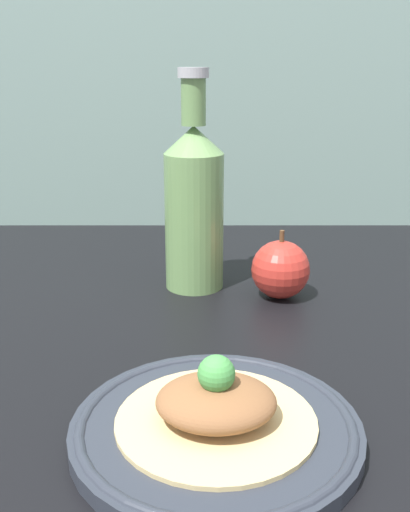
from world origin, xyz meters
TOP-DOWN VIEW (x-y plane):
  - ground_plane at (0.00, 0.00)cm, footprint 180.00×110.00cm
  - plate at (-4.71, -11.63)cm, footprint 23.06×23.06cm
  - plated_food at (-4.71, -11.63)cm, footprint 15.90×15.90cm
  - cider_bottle at (-6.97, 21.83)cm, footprint 7.52×7.52cm
  - apple at (3.83, 17.97)cm, footprint 7.30×7.30cm

SIDE VIEW (x-z plane):
  - ground_plane at x=0.00cm, z-range -4.00..0.00cm
  - plate at x=-4.71cm, z-range 0.05..1.68cm
  - plated_food at x=-4.71cm, z-range 0.07..5.90cm
  - apple at x=3.83cm, z-range -0.69..8.00cm
  - cider_bottle at x=-6.97cm, z-range -2.62..25.01cm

